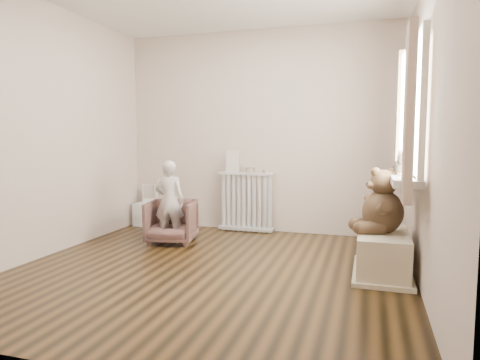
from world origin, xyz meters
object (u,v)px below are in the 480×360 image
(armchair, at_px, (172,222))
(child, at_px, (169,201))
(toy_vanity, at_px, (149,206))
(toy_bench, at_px, (383,252))
(radiator, at_px, (246,202))
(teddy_bear, at_px, (383,200))
(plush_cat, at_px, (403,163))

(armchair, xyz_separation_m, child, (0.00, -0.05, 0.25))
(toy_vanity, relative_size, child, 0.60)
(toy_vanity, distance_m, toy_bench, 3.34)
(armchair, bearing_deg, child, -101.11)
(radiator, height_order, toy_bench, radiator)
(toy_bench, distance_m, teddy_bear, 0.47)
(radiator, xyz_separation_m, toy_bench, (1.66, -1.35, -0.19))
(toy_vanity, height_order, child, child)
(armchair, xyz_separation_m, teddy_bear, (2.31, -0.50, 0.42))
(radiator, distance_m, teddy_bear, 2.14)
(teddy_bear, bearing_deg, armchair, 152.29)
(plush_cat, bearing_deg, toy_bench, 158.28)
(radiator, distance_m, plush_cat, 2.33)
(radiator, height_order, plush_cat, plush_cat)
(armchair, bearing_deg, toy_bench, -23.54)
(toy_vanity, relative_size, plush_cat, 2.34)
(radiator, xyz_separation_m, teddy_bear, (1.65, -1.34, 0.28))
(radiator, distance_m, child, 1.11)
(toy_vanity, height_order, toy_bench, toy_vanity)
(radiator, relative_size, armchair, 1.41)
(radiator, xyz_separation_m, armchair, (-0.66, -0.84, -0.14))
(toy_vanity, height_order, teddy_bear, teddy_bear)
(child, height_order, teddy_bear, child)
(radiator, bearing_deg, toy_bench, -39.12)
(radiator, bearing_deg, toy_vanity, -178.78)
(radiator, xyz_separation_m, child, (-0.66, -0.89, 0.10))
(teddy_bear, height_order, plush_cat, plush_cat)
(toy_bench, height_order, teddy_bear, teddy_bear)
(radiator, bearing_deg, teddy_bear, -39.00)
(armchair, height_order, child, child)
(child, xyz_separation_m, teddy_bear, (2.31, -0.45, 0.18))
(plush_cat, bearing_deg, toy_vanity, 133.10)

